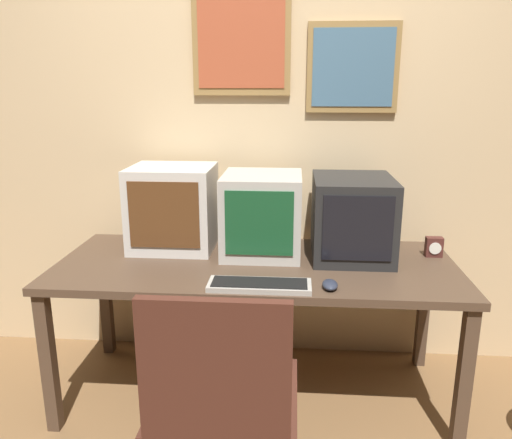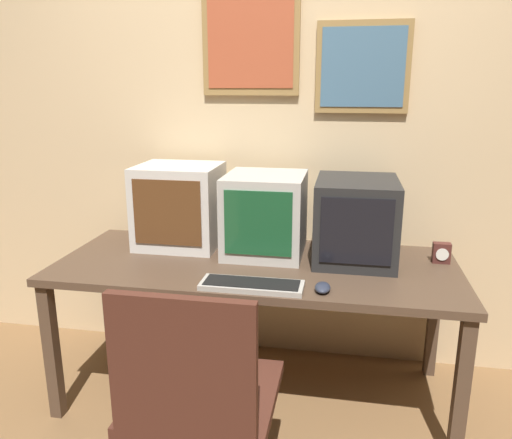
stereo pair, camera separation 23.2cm
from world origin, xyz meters
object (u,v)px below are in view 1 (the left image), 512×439
Objects in this scene: mouse_near_keyboard at (330,285)px; desk_clock at (434,247)px; monitor_right at (352,217)px; monitor_center at (262,214)px; office_chair at (224,427)px; keyboard_main at (259,285)px; monitor_left at (173,208)px.

mouse_near_keyboard is 1.06× the size of desk_clock.
monitor_right is 4.52× the size of mouse_near_keyboard.
monitor_center is at bearing 178.78° from monitor_right.
monitor_right is 1.18m from office_chair.
monitor_left is at bearing 133.39° from keyboard_main.
monitor_center reaches higher than desk_clock.
monitor_right is (0.44, -0.01, -0.00)m from monitor_center.
monitor_right is at bearing 61.79° from office_chair.
mouse_near_keyboard is 0.71m from office_chair.
mouse_near_keyboard is (-0.13, -0.44, -0.18)m from monitor_right.
monitor_left is 1.02× the size of monitor_center.
keyboard_main is at bearing -177.12° from mouse_near_keyboard.
office_chair is (0.39, -1.00, -0.51)m from monitor_left.
office_chair is at bearing -133.75° from desk_clock.
office_chair is (-0.91, -0.95, -0.35)m from desk_clock.
desk_clock is at bearing 46.25° from office_chair.
monitor_left is 1.19m from office_chair.
monitor_left is 0.90m from monitor_right.
mouse_near_keyboard reaches higher than keyboard_main.
monitor_center is 0.96× the size of keyboard_main.
monitor_right is 0.49m from mouse_near_keyboard.
keyboard_main is at bearing -150.85° from desk_clock.
desk_clock is at bearing 0.09° from monitor_center.
monitor_left is 0.91× the size of monitor_right.
monitor_left is 0.45× the size of office_chair.
monitor_center reaches higher than mouse_near_keyboard.
monitor_left is at bearing 177.99° from desk_clock.
monitor_center is 4.25× the size of desk_clock.
mouse_near_keyboard is at bearing 2.88° from keyboard_main.
mouse_near_keyboard is (0.29, 0.01, 0.00)m from keyboard_main.
monitor_right is 1.08× the size of keyboard_main.
mouse_near_keyboard is (0.77, -0.49, -0.19)m from monitor_left.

